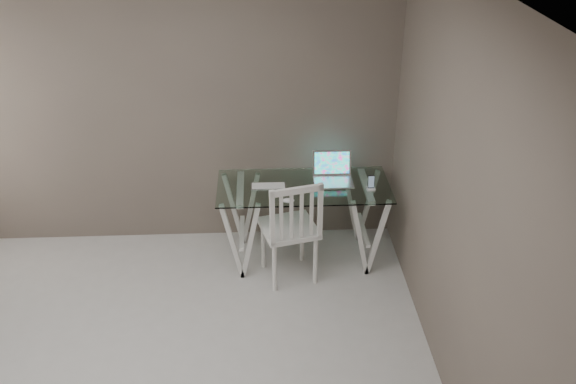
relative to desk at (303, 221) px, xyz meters
name	(u,v)px	position (x,y,z in m)	size (l,w,h in m)	color
room	(112,185)	(-1.19, -1.77, 1.33)	(4.50, 4.52, 2.71)	#B7B4AF
desk	(303,221)	(0.00, 0.00, 0.00)	(1.50, 0.70, 0.75)	silver
chair	(292,227)	(-0.12, -0.34, 0.16)	(0.55, 0.55, 0.98)	silver
laptop	(333,174)	(0.27, 0.10, 0.42)	(0.34, 0.30, 0.24)	silver
keyboard	(268,186)	(-0.31, 0.00, 0.37)	(0.31, 0.13, 0.01)	silver
mouse	(288,201)	(-0.15, -0.29, 0.38)	(0.11, 0.06, 0.03)	white
phone_dock	(371,186)	(0.57, -0.10, 0.40)	(0.07, 0.07, 0.13)	white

